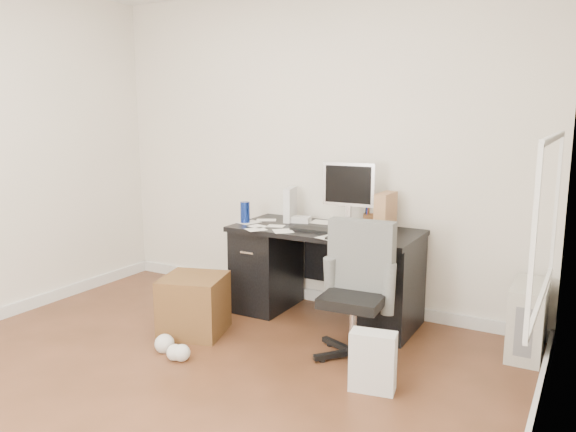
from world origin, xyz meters
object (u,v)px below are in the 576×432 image
object	(u,v)px
keyboard	(315,230)
pc_tower	(528,319)
lcd_monitor	(349,195)
desk	(325,271)
wicker_basket	(194,305)
office_chair	(354,292)

from	to	relation	value
keyboard	pc_tower	bearing A→B (deg)	6.05
lcd_monitor	keyboard	xyz separation A→B (m)	(-0.18, -0.23, -0.26)
lcd_monitor	keyboard	distance (m)	0.39
lcd_monitor	pc_tower	xyz separation A→B (m)	(1.38, -0.05, -0.77)
desk	pc_tower	xyz separation A→B (m)	(1.54, 0.04, -0.15)
wicker_basket	pc_tower	bearing A→B (deg)	20.00
keyboard	wicker_basket	distance (m)	1.10
office_chair	pc_tower	bearing A→B (deg)	27.40
desk	keyboard	distance (m)	0.39
wicker_basket	desk	bearing A→B (deg)	46.98
lcd_monitor	office_chair	size ratio (longest dim) A/B	0.57
pc_tower	wicker_basket	distance (m)	2.41
desk	wicker_basket	bearing A→B (deg)	-133.02
desk	keyboard	xyz separation A→B (m)	(-0.02, -0.13, 0.36)
desk	wicker_basket	size ratio (longest dim) A/B	3.36
pc_tower	wicker_basket	bearing A→B (deg)	-160.55
lcd_monitor	wicker_basket	world-z (taller)	lcd_monitor
pc_tower	wicker_basket	xyz separation A→B (m)	(-2.27, -0.82, -0.03)
office_chair	lcd_monitor	bearing A→B (deg)	112.64
keyboard	office_chair	bearing A→B (deg)	-41.54
wicker_basket	keyboard	bearing A→B (deg)	42.57
office_chair	pc_tower	size ratio (longest dim) A/B	1.85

